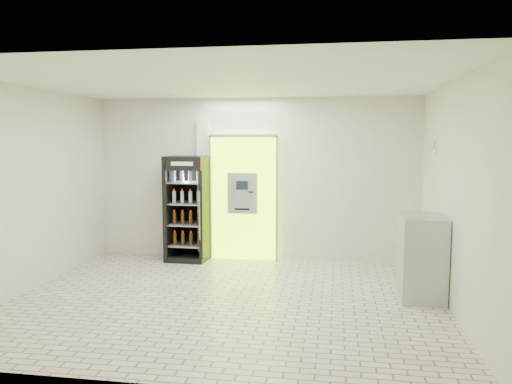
# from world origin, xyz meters

# --- Properties ---
(ground) EXTENTS (6.00, 6.00, 0.00)m
(ground) POSITION_xyz_m (0.00, 0.00, 0.00)
(ground) COLOR #BEB09E
(ground) RESTS_ON ground
(room_shell) EXTENTS (6.00, 6.00, 6.00)m
(room_shell) POSITION_xyz_m (0.00, 0.00, 1.84)
(room_shell) COLOR silver
(room_shell) RESTS_ON ground
(atm_assembly) EXTENTS (1.30, 0.24, 2.33)m
(atm_assembly) POSITION_xyz_m (-0.20, 2.41, 1.17)
(atm_assembly) COLOR #A0FF07
(atm_assembly) RESTS_ON ground
(pillar) EXTENTS (0.22, 0.11, 2.60)m
(pillar) POSITION_xyz_m (-0.98, 2.45, 1.30)
(pillar) COLOR silver
(pillar) RESTS_ON ground
(beverage_cooler) EXTENTS (0.76, 0.71, 1.93)m
(beverage_cooler) POSITION_xyz_m (-1.20, 2.18, 0.93)
(beverage_cooler) COLOR black
(beverage_cooler) RESTS_ON ground
(steel_cabinet) EXTENTS (0.60, 0.89, 1.18)m
(steel_cabinet) POSITION_xyz_m (2.70, 0.51, 0.59)
(steel_cabinet) COLOR #A0A2A7
(steel_cabinet) RESTS_ON ground
(exit_sign) EXTENTS (0.02, 0.22, 0.26)m
(exit_sign) POSITION_xyz_m (2.99, 1.40, 2.12)
(exit_sign) COLOR white
(exit_sign) RESTS_ON room_shell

